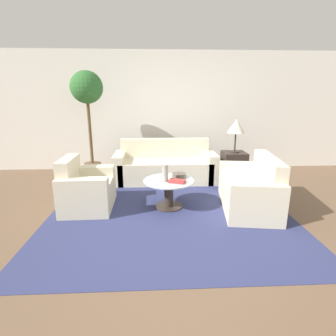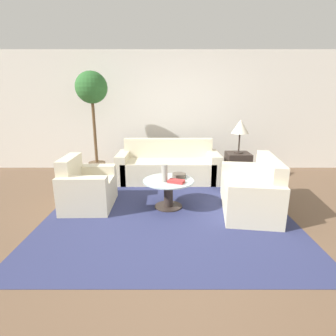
{
  "view_description": "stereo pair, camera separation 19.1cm",
  "coord_description": "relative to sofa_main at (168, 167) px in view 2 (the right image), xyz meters",
  "views": [
    {
      "loc": [
        -0.28,
        -3.05,
        1.64
      ],
      "look_at": [
        -0.08,
        0.91,
        0.55
      ],
      "focal_mm": 28.0,
      "sensor_mm": 36.0,
      "label": 1
    },
    {
      "loc": [
        -0.09,
        -3.05,
        1.64
      ],
      "look_at": [
        -0.08,
        0.91,
        0.55
      ],
      "focal_mm": 28.0,
      "sensor_mm": 36.0,
      "label": 2
    }
  ],
  "objects": [
    {
      "name": "armchair",
      "position": [
        -1.26,
        -1.32,
        -0.0
      ],
      "size": [
        0.72,
        0.87,
        0.78
      ],
      "rotation": [
        0.0,
        0.0,
        1.59
      ],
      "color": "beige",
      "rests_on": "ground_plane"
    },
    {
      "name": "vase",
      "position": [
        -0.06,
        -1.42,
        0.28
      ],
      "size": [
        0.09,
        0.09,
        0.26
      ],
      "color": "#9E998E",
      "rests_on": "coffee_table"
    },
    {
      "name": "potted_plant",
      "position": [
        -1.49,
        0.23,
        1.3
      ],
      "size": [
        0.62,
        0.62,
        2.11
      ],
      "color": "brown",
      "rests_on": "ground_plane"
    },
    {
      "name": "side_table",
      "position": [
        1.38,
        -0.03,
        0.01
      ],
      "size": [
        0.45,
        0.45,
        0.56
      ],
      "color": "#332823",
      "rests_on": "ground_plane"
    },
    {
      "name": "book_stack",
      "position": [
        0.11,
        -1.47,
        0.18
      ],
      "size": [
        0.26,
        0.21,
        0.04
      ],
      "rotation": [
        0.0,
        0.0,
        -0.38
      ],
      "color": "#BC3333",
      "rests_on": "coffee_table"
    },
    {
      "name": "ground_plane",
      "position": [
        0.08,
        -2.02,
        -0.27
      ],
      "size": [
        14.0,
        14.0,
        0.0
      ],
      "primitive_type": "plane",
      "color": "brown"
    },
    {
      "name": "sofa_main",
      "position": [
        0.0,
        0.0,
        0.0
      ],
      "size": [
        1.99,
        0.76,
        0.81
      ],
      "color": "beige",
      "rests_on": "ground_plane"
    },
    {
      "name": "table_lamp",
      "position": [
        1.38,
        -0.03,
        0.79
      ],
      "size": [
        0.33,
        0.33,
        0.65
      ],
      "color": "#332823",
      "rests_on": "side_table"
    },
    {
      "name": "loveseat",
      "position": [
        1.25,
        -1.44,
        -0.0
      ],
      "size": [
        0.9,
        1.42,
        0.79
      ],
      "rotation": [
        0.0,
        0.0,
        -1.71
      ],
      "color": "beige",
      "rests_on": "ground_plane"
    },
    {
      "name": "bowl",
      "position": [
        0.16,
        -1.22,
        0.19
      ],
      "size": [
        0.21,
        0.21,
        0.06
      ],
      "color": "brown",
      "rests_on": "coffee_table"
    },
    {
      "name": "coffee_table",
      "position": [
        -0.0,
        -1.36,
        0.0
      ],
      "size": [
        0.76,
        0.76,
        0.43
      ],
      "color": "#332823",
      "rests_on": "ground_plane"
    },
    {
      "name": "wall_back",
      "position": [
        0.08,
        0.96,
        1.03
      ],
      "size": [
        10.0,
        0.06,
        2.6
      ],
      "color": "white",
      "rests_on": "ground_plane"
    },
    {
      "name": "rug",
      "position": [
        -0.0,
        -1.36,
        -0.27
      ],
      "size": [
        3.41,
        3.57,
        0.01
      ],
      "color": "navy",
      "rests_on": "ground_plane"
    }
  ]
}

